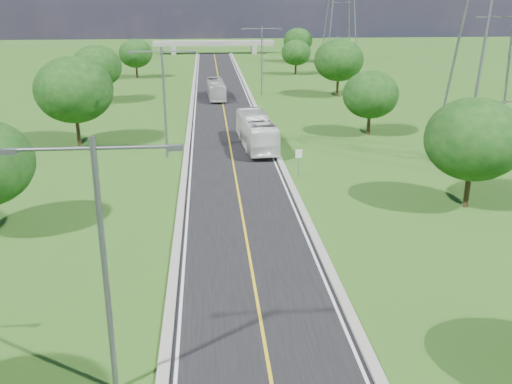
{
  "coord_description": "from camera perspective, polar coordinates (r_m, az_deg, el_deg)",
  "views": [
    {
      "loc": [
        -2.21,
        -6.64,
        14.45
      ],
      "look_at": [
        0.63,
        25.94,
        3.0
      ],
      "focal_mm": 40.0,
      "sensor_mm": 36.0,
      "label": 1
    }
  ],
  "objects": [
    {
      "name": "tree_rf",
      "position": [
        128.62,
        4.22,
        14.87
      ],
      "size": [
        6.3,
        6.3,
        7.33
      ],
      "color": "black",
      "rests_on": "ground"
    },
    {
      "name": "road",
      "position": [
        74.09,
        -3.2,
        8.04
      ],
      "size": [
        8.0,
        150.0,
        0.06
      ],
      "primitive_type": "cube",
      "color": "black",
      "rests_on": "ground"
    },
    {
      "name": "streetlight_mid_left",
      "position": [
        52.47,
        -9.19,
        9.72
      ],
      "size": [
        5.9,
        0.25,
        10.0
      ],
      "color": "slate",
      "rests_on": "ground"
    },
    {
      "name": "streetlight_near_left",
      "position": [
        20.83,
        -15.07,
        -5.51
      ],
      "size": [
        5.9,
        0.25,
        10.0
      ],
      "color": "slate",
      "rests_on": "ground"
    },
    {
      "name": "ground",
      "position": [
        68.22,
        -3.03,
        7.04
      ],
      "size": [
        260.0,
        260.0,
        0.0
      ],
      "primitive_type": "plane",
      "color": "#335A19",
      "rests_on": "ground"
    },
    {
      "name": "tree_re",
      "position": [
        108.44,
        4.03,
        13.73
      ],
      "size": [
        5.46,
        5.46,
        6.35
      ],
      "color": "black",
      "rests_on": "ground"
    },
    {
      "name": "speed_limit_sign",
      "position": [
        47.02,
        4.29,
        3.38
      ],
      "size": [
        0.55,
        0.09,
        2.4
      ],
      "color": "slate",
      "rests_on": "ground"
    },
    {
      "name": "streetlight_far_right",
      "position": [
        85.46,
        0.58,
        13.58
      ],
      "size": [
        5.9,
        0.25,
        10.0
      ],
      "color": "slate",
      "rests_on": "ground"
    },
    {
      "name": "tree_rd",
      "position": [
        85.34,
        8.27,
        12.92
      ],
      "size": [
        7.14,
        7.14,
        8.3
      ],
      "color": "black",
      "rests_on": "ground"
    },
    {
      "name": "tree_rb",
      "position": [
        42.0,
        20.95,
        4.95
      ],
      "size": [
        6.72,
        6.72,
        7.82
      ],
      "color": "black",
      "rests_on": "ground"
    },
    {
      "name": "curb_right",
      "position": [
        74.32,
        0.1,
        8.17
      ],
      "size": [
        0.5,
        150.0,
        0.22
      ],
      "primitive_type": "cube",
      "color": "gray",
      "rests_on": "ground"
    },
    {
      "name": "tree_le",
      "position": [
        105.84,
        -11.95,
        13.41
      ],
      "size": [
        5.88,
        5.88,
        6.84
      ],
      "color": "black",
      "rests_on": "ground"
    },
    {
      "name": "curb_left",
      "position": [
        74.07,
        -6.52,
        8.01
      ],
      "size": [
        0.5,
        150.0,
        0.22
      ],
      "primitive_type": "cube",
      "color": "gray",
      "rests_on": "ground"
    },
    {
      "name": "overpass",
      "position": [
        147.15,
        -4.24,
        14.55
      ],
      "size": [
        30.0,
        3.0,
        3.2
      ],
      "color": "gray",
      "rests_on": "ground"
    },
    {
      "name": "bus_inbound",
      "position": [
        83.15,
        -4.01,
        10.21
      ],
      "size": [
        2.6,
        9.58,
        2.65
      ],
      "primitive_type": "imported",
      "rotation": [
        0.0,
        0.0,
        0.04
      ],
      "color": "silver",
      "rests_on": "road"
    },
    {
      "name": "tree_rc",
      "position": [
        61.94,
        11.38,
        9.52
      ],
      "size": [
        5.88,
        5.88,
        6.84
      ],
      "color": "black",
      "rests_on": "ground"
    },
    {
      "name": "tree_ld",
      "position": [
        82.53,
        -15.62,
        12.0
      ],
      "size": [
        6.72,
        6.72,
        7.82
      ],
      "color": "black",
      "rests_on": "ground"
    },
    {
      "name": "tree_lc",
      "position": [
        58.74,
        -17.75,
        9.71
      ],
      "size": [
        7.56,
        7.56,
        8.79
      ],
      "color": "black",
      "rests_on": "ground"
    },
    {
      "name": "bus_outbound",
      "position": [
        56.17,
        0.03,
        6.12
      ],
      "size": [
        3.39,
        11.51,
        3.17
      ],
      "primitive_type": "imported",
      "rotation": [
        0.0,
        0.0,
        3.21
      ],
      "color": "white",
      "rests_on": "road"
    }
  ]
}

